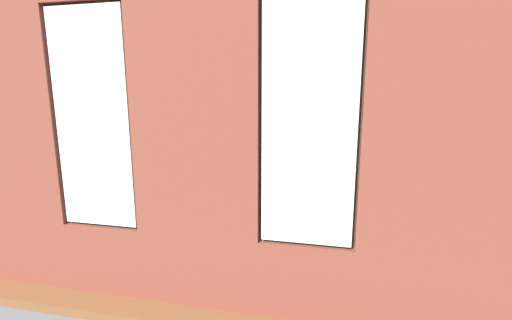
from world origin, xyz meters
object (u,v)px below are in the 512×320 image
(candle_jar, at_px, (293,186))
(table_plant_small, at_px, (277,185))
(potted_plant_by_left_couch, at_px, (379,188))
(couch_by_window, at_px, (207,244))
(cup_ceramic, at_px, (273,187))
(potted_plant_near_tv, at_px, (107,189))
(couch_left, at_px, (421,219))
(remote_gray, at_px, (266,187))
(media_console, at_px, (113,188))
(potted_plant_mid_room_small, at_px, (304,187))
(potted_plant_beside_window_right, at_px, (79,226))
(coffee_table, at_px, (273,193))
(potted_plant_corner_near_left, at_px, (400,160))
(papasan_chair, at_px, (227,164))
(remote_silver, at_px, (252,190))
(tv_flatscreen, at_px, (110,155))

(candle_jar, distance_m, table_plant_small, 0.38)
(potted_plant_by_left_couch, bearing_deg, couch_by_window, 51.46)
(cup_ceramic, xyz_separation_m, potted_plant_near_tv, (2.61, 0.97, 0.08))
(couch_by_window, height_order, table_plant_small, couch_by_window)
(couch_left, height_order, remote_gray, couch_left)
(table_plant_small, distance_m, media_console, 3.26)
(candle_jar, xyz_separation_m, potted_plant_mid_room_small, (-0.16, -0.57, -0.17))
(potted_plant_mid_room_small, bearing_deg, potted_plant_beside_window_right, 49.02)
(coffee_table, distance_m, potted_plant_mid_room_small, 0.88)
(media_console, distance_m, potted_plant_by_left_couch, 5.09)
(table_plant_small, bearing_deg, media_console, -1.13)
(potted_plant_corner_near_left, height_order, potted_plant_near_tv, potted_plant_corner_near_left)
(couch_by_window, xyz_separation_m, potted_plant_by_left_couch, (-2.31, -2.89, 0.04))
(candle_jar, xyz_separation_m, papasan_chair, (1.73, -1.62, -0.02))
(candle_jar, height_order, remote_gray, candle_jar)
(candle_jar, height_order, potted_plant_near_tv, potted_plant_near_tv)
(remote_silver, xyz_separation_m, potted_plant_near_tv, (2.24, 0.84, 0.12))
(remote_silver, distance_m, media_console, 2.80)
(potted_plant_by_left_couch, bearing_deg, potted_plant_corner_near_left, -116.01)
(table_plant_small, bearing_deg, tv_flatscreen, -1.18)
(potted_plant_mid_room_small, distance_m, potted_plant_by_left_couch, 1.38)
(coffee_table, xyz_separation_m, cup_ceramic, (-0.00, -0.00, 0.10))
(media_console, xyz_separation_m, potted_plant_near_tv, (-0.55, 0.91, 0.26))
(coffee_table, bearing_deg, table_plant_small, 124.42)
(papasan_chair, height_order, potted_plant_corner_near_left, potted_plant_corner_near_left)
(remote_gray, bearing_deg, potted_plant_near_tv, 50.46)
(remote_silver, xyz_separation_m, potted_plant_mid_room_small, (-0.85, -0.86, -0.13))
(cup_ceramic, height_order, remote_gray, cup_ceramic)
(cup_ceramic, distance_m, table_plant_small, 0.18)
(coffee_table, distance_m, media_console, 3.16)
(candle_jar, bearing_deg, couch_left, 156.19)
(potted_plant_mid_room_small, relative_size, potted_plant_by_left_couch, 0.91)
(media_console, relative_size, potted_plant_mid_room_small, 1.88)
(papasan_chair, bearing_deg, table_plant_small, 128.04)
(table_plant_small, bearing_deg, remote_silver, 0.00)
(candle_jar, xyz_separation_m, table_plant_small, (0.24, 0.29, 0.08))
(couch_by_window, height_order, remote_gray, couch_by_window)
(media_console, height_order, potted_plant_corner_near_left, potted_plant_corner_near_left)
(remote_gray, bearing_deg, potted_plant_corner_near_left, -118.99)
(remote_gray, height_order, potted_plant_mid_room_small, potted_plant_mid_room_small)
(couch_left, distance_m, potted_plant_mid_room_small, 2.28)
(candle_jar, relative_size, table_plant_small, 0.43)
(media_console, bearing_deg, table_plant_small, 178.87)
(potted_plant_by_left_couch, bearing_deg, couch_left, 105.48)
(couch_left, distance_m, potted_plant_by_left_couch, 1.50)
(potted_plant_beside_window_right, distance_m, potted_plant_by_left_couch, 4.97)
(potted_plant_corner_near_left, bearing_deg, couch_by_window, 54.62)
(media_console, xyz_separation_m, tv_flatscreen, (0.00, -0.00, 0.64))
(remote_silver, relative_size, potted_plant_corner_near_left, 0.13)
(remote_gray, relative_size, potted_plant_mid_room_small, 0.35)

